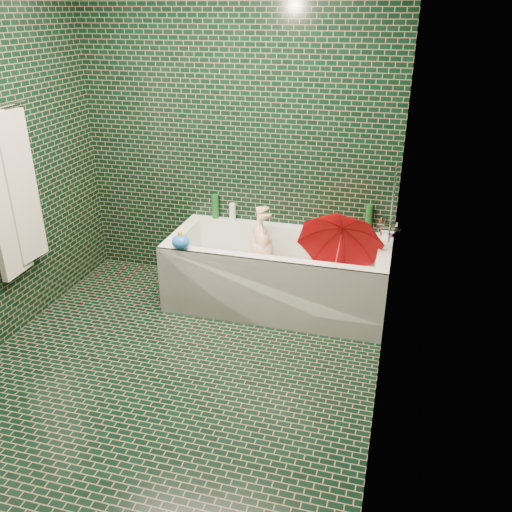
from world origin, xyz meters
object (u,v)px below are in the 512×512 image
(rubber_duck, at_px, (359,229))
(umbrella, at_px, (338,253))
(bath_toy, at_px, (181,242))
(child, at_px, (265,265))
(bathtub, at_px, (277,281))

(rubber_duck, bearing_deg, umbrella, -85.34)
(umbrella, distance_m, bath_toy, 1.16)
(child, xyz_separation_m, umbrella, (0.58, -0.10, 0.22))
(child, bearing_deg, bathtub, 47.30)
(bathtub, xyz_separation_m, bath_toy, (-0.66, -0.33, 0.40))
(rubber_duck, bearing_deg, bath_toy, -130.60)
(rubber_duck, xyz_separation_m, bath_toy, (-1.24, -0.66, 0.02))
(umbrella, relative_size, bath_toy, 4.18)
(bathtub, distance_m, bath_toy, 0.84)
(umbrella, relative_size, rubber_duck, 5.59)
(umbrella, height_order, bath_toy, umbrella)
(umbrella, bearing_deg, bath_toy, -151.85)
(child, height_order, umbrella, umbrella)
(bathtub, relative_size, umbrella, 2.75)
(umbrella, xyz_separation_m, bath_toy, (-1.13, -0.28, 0.08))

